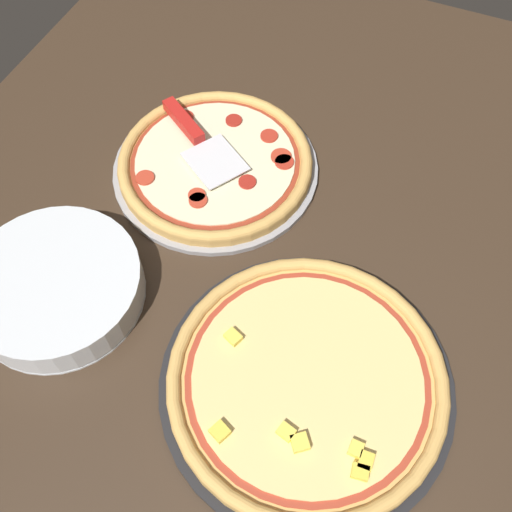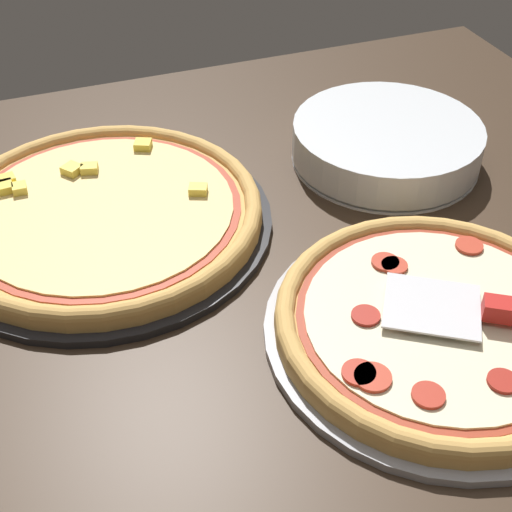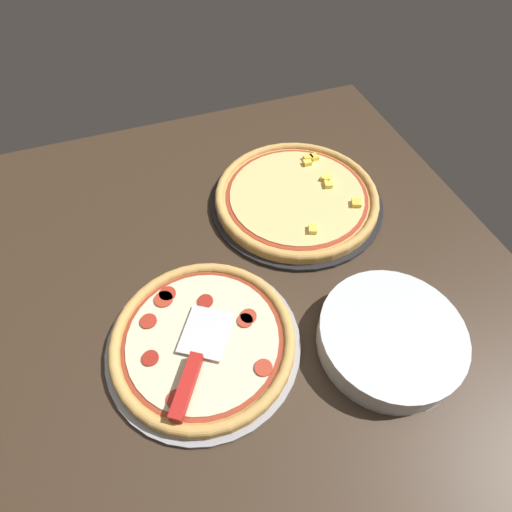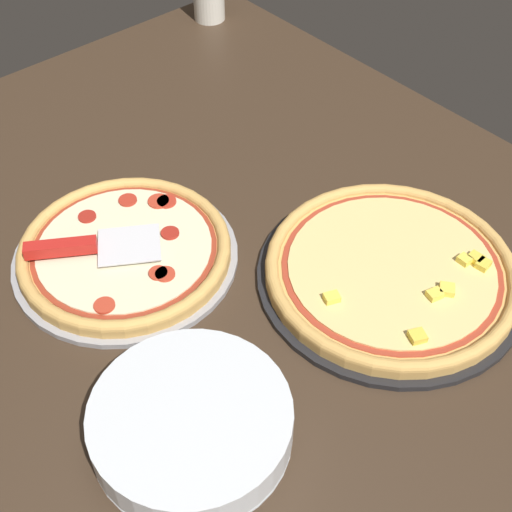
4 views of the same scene
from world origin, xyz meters
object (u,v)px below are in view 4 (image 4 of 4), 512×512
serving_spatula (80,247)px  plate_stack (191,423)px  pizza_front (125,249)px  pizza_back (391,269)px

serving_spatula → plate_stack: same height
pizza_front → serving_spatula: 6.89cm
plate_stack → serving_spatula: bearing=171.2°
serving_spatula → plate_stack: (35.00, -5.41, -1.49)cm
pizza_front → serving_spatula: (-3.11, -5.80, 2.05)cm
pizza_front → pizza_back: pizza_back is taller
pizza_back → serving_spatula: bearing=-134.6°
pizza_front → pizza_back: (30.57, 28.38, 0.05)cm
pizza_back → serving_spatula: serving_spatula is taller
pizza_back → serving_spatula: (-33.68, -34.18, 2.00)cm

